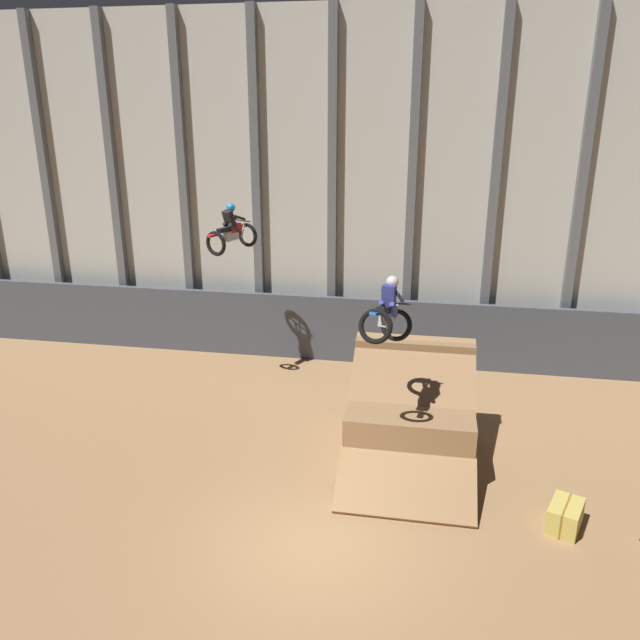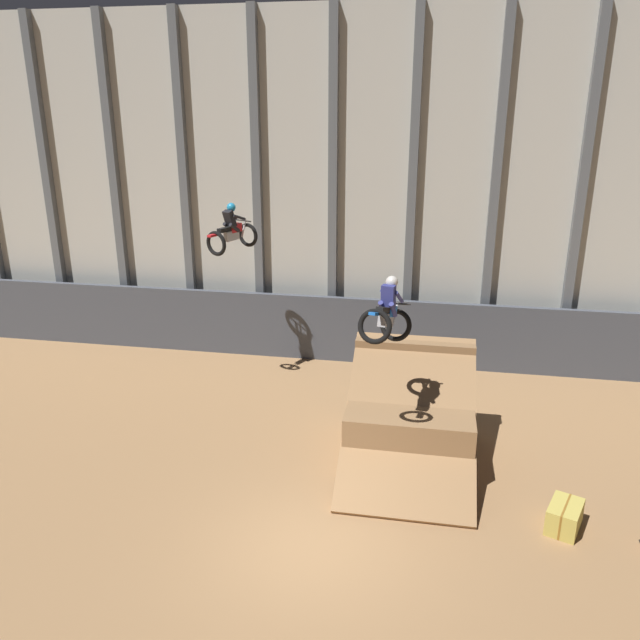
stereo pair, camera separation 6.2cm
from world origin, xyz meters
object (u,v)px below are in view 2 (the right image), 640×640
Objects in this scene: dirt_ramp at (410,417)px; rider_bike_left_air at (232,232)px; rider_bike_right_air at (387,315)px; hay_bale_trackside at (564,517)px.

dirt_ramp is 2.43× the size of rider_bike_left_air.
rider_bike_right_air is at bearing -20.42° from rider_bike_left_air.
rider_bike_right_air is at bearing 164.46° from hay_bale_trackside.
hay_bale_trackside is at bearing -0.21° from rider_bike_right_air.
rider_bike_left_air is 1.68× the size of hay_bale_trackside.
rider_bike_right_air is 5.51m from hay_bale_trackside.
rider_bike_left_air reaches higher than dirt_ramp.
rider_bike_right_air reaches higher than hay_bale_trackside.
hay_bale_trackside is (3.86, -1.07, -3.78)m from rider_bike_right_air.
dirt_ramp is 4.07× the size of hay_bale_trackside.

